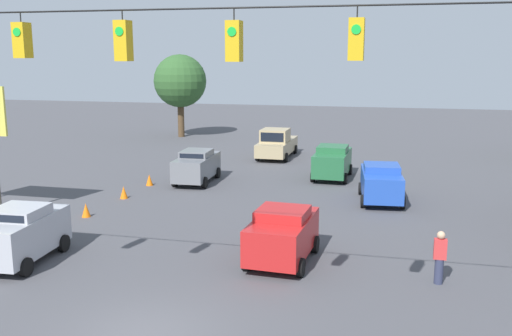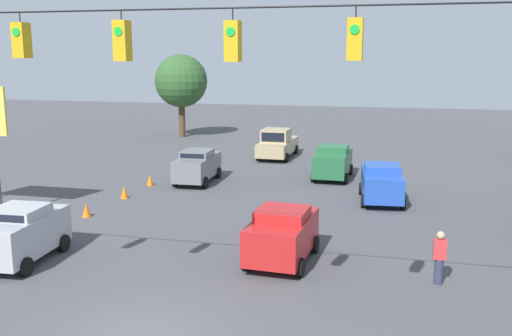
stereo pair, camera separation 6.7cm
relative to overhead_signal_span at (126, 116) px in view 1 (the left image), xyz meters
name	(u,v)px [view 1 (the left image)]	position (x,y,z in m)	size (l,w,h in m)	color
ground_plane	(142,336)	(-0.02, -0.32, -5.82)	(140.00, 140.00, 0.00)	#47474C
overhead_signal_span	(126,116)	(0.00, 0.00, 0.00)	(19.52, 0.38, 8.90)	#939399
pickup_truck_tan_withflow_deep	(277,144)	(1.89, -27.32, -4.85)	(2.30, 5.51, 2.12)	tan
sedan_grey_withflow_far	(197,166)	(4.73, -18.17, -4.84)	(2.08, 4.31, 1.89)	slate
sedan_red_crossing_near	(283,234)	(-2.55, -6.64, -4.81)	(2.29, 3.93, 1.94)	red
sedan_blue_oncoming_far	(381,182)	(-5.74, -16.16, -4.83)	(2.40, 4.32, 1.90)	#234CB2
sedan_silver_parked_shoulder	(21,233)	(6.45, -4.42, -4.78)	(2.20, 3.94, 2.01)	#A8AAB2
sedan_green_oncoming_deep	(332,161)	(-2.77, -21.14, -4.80)	(2.17, 4.25, 1.97)	#236038
traffic_cone_second	(45,233)	(7.07, -6.69, -5.50)	(0.40, 0.40, 0.64)	orange
traffic_cone_third	(86,210)	(7.23, -10.13, -5.50)	(0.40, 0.40, 0.64)	orange
traffic_cone_fourth	(124,192)	(7.12, -13.67, -5.50)	(0.40, 0.40, 0.64)	orange
traffic_cone_fifth	(149,180)	(7.07, -16.75, -5.50)	(0.40, 0.40, 0.64)	orange
pedestrian	(440,257)	(-7.84, -5.82, -4.94)	(0.40, 0.28, 1.76)	#2D334C
tree_horizon_left	(180,81)	(12.41, -35.75, -0.85)	(4.68, 4.68, 7.35)	#4C3823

